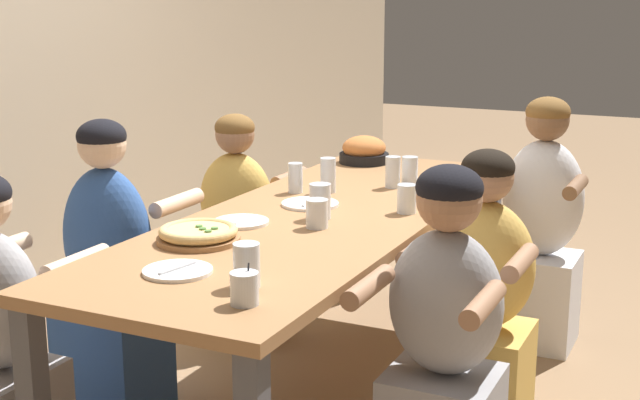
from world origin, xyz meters
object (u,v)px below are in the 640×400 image
(drinking_glass_c, at_px, (317,216))
(skillet_bowl, at_px, (364,151))
(empty_plate_a, at_px, (241,222))
(drinking_glass_a, at_px, (320,201))
(empty_plate_d, at_px, (310,204))
(drinking_glass_d, at_px, (295,180))
(diner_far_midleft, at_px, (111,286))
(drinking_glass_e, at_px, (247,268))
(drinking_glass_g, at_px, (410,170))
(drinking_glass_h, at_px, (393,174))
(empty_plate_c, at_px, (449,181))
(diner_far_midright, at_px, (238,237))
(diner_near_midleft, at_px, (444,350))
(empty_plate_b, at_px, (178,271))
(drinking_glass_f, at_px, (407,201))
(cocktail_glass_blue, at_px, (244,290))
(drinking_glass_b, at_px, (328,177))
(diner_near_right, at_px, (541,234))
(diner_near_center, at_px, (481,312))
(pizza_board_main, at_px, (198,234))

(drinking_glass_c, bearing_deg, skillet_bowl, 14.99)
(empty_plate_a, distance_m, drinking_glass_a, 0.30)
(empty_plate_a, relative_size, empty_plate_d, 0.90)
(drinking_glass_d, relative_size, diner_far_midleft, 0.11)
(empty_plate_a, distance_m, drinking_glass_e, 0.71)
(drinking_glass_g, height_order, drinking_glass_h, drinking_glass_h)
(drinking_glass_d, xyz_separation_m, diner_far_midleft, (-0.72, 0.40, -0.30))
(empty_plate_c, xyz_separation_m, drinking_glass_e, (-1.62, 0.09, 0.05))
(empty_plate_a, bearing_deg, drinking_glass_g, -19.30)
(diner_far_midright, bearing_deg, drinking_glass_d, -26.05)
(diner_far_midleft, xyz_separation_m, diner_near_midleft, (-0.01, -1.29, -0.01))
(empty_plate_a, bearing_deg, drinking_glass_d, 5.57)
(empty_plate_b, xyz_separation_m, drinking_glass_f, (0.99, -0.36, 0.04))
(cocktail_glass_blue, bearing_deg, drinking_glass_b, 15.66)
(empty_plate_a, bearing_deg, empty_plate_d, -16.01)
(empty_plate_b, relative_size, drinking_glass_h, 1.56)
(empty_plate_a, bearing_deg, cocktail_glass_blue, -148.96)
(drinking_glass_f, xyz_separation_m, diner_near_right, (0.81, -0.35, -0.29))
(empty_plate_a, height_order, diner_far_midright, diner_far_midright)
(drinking_glass_b, distance_m, drinking_glass_f, 0.46)
(skillet_bowl, distance_m, diner_far_midleft, 1.54)
(diner_near_right, bearing_deg, drinking_glass_b, 38.83)
(cocktail_glass_blue, relative_size, diner_near_center, 0.11)
(empty_plate_a, relative_size, drinking_glass_c, 1.96)
(drinking_glass_c, height_order, diner_far_midleft, diner_far_midleft)
(cocktail_glass_blue, height_order, drinking_glass_c, cocktail_glass_blue)
(empty_plate_c, xyz_separation_m, drinking_glass_c, (-0.95, 0.19, 0.04))
(skillet_bowl, distance_m, diner_near_midleft, 1.74)
(drinking_glass_f, height_order, diner_far_midleft, diner_far_midleft)
(drinking_glass_f, height_order, drinking_glass_h, drinking_glass_h)
(drinking_glass_b, height_order, drinking_glass_f, drinking_glass_b)
(pizza_board_main, distance_m, drinking_glass_h, 1.11)
(empty_plate_b, xyz_separation_m, drinking_glass_e, (-0.02, -0.25, 0.05))
(drinking_glass_c, height_order, drinking_glass_g, drinking_glass_g)
(empty_plate_d, xyz_separation_m, diner_near_center, (-0.12, -0.73, -0.29))
(skillet_bowl, bearing_deg, cocktail_glass_blue, -166.23)
(cocktail_glass_blue, bearing_deg, empty_plate_d, 17.26)
(empty_plate_c, relative_size, diner_near_midleft, 0.19)
(empty_plate_d, xyz_separation_m, drinking_glass_d, (0.18, 0.15, 0.05))
(cocktail_glass_blue, relative_size, drinking_glass_c, 1.09)
(empty_plate_a, relative_size, drinking_glass_b, 1.38)
(drinking_glass_d, height_order, drinking_glass_f, drinking_glass_d)
(empty_plate_d, bearing_deg, empty_plate_b, -178.78)
(drinking_glass_a, distance_m, drinking_glass_h, 0.61)
(empty_plate_a, xyz_separation_m, diner_near_right, (1.22, -0.84, -0.25))
(pizza_board_main, distance_m, drinking_glass_c, 0.44)
(drinking_glass_h, xyz_separation_m, diner_near_midleft, (-1.00, -0.56, -0.32))
(diner_far_midleft, bearing_deg, diner_near_midleft, -0.54)
(drinking_glass_g, xyz_separation_m, diner_far_midright, (-0.17, 0.77, -0.35))
(cocktail_glass_blue, height_order, diner_far_midleft, diner_far_midleft)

